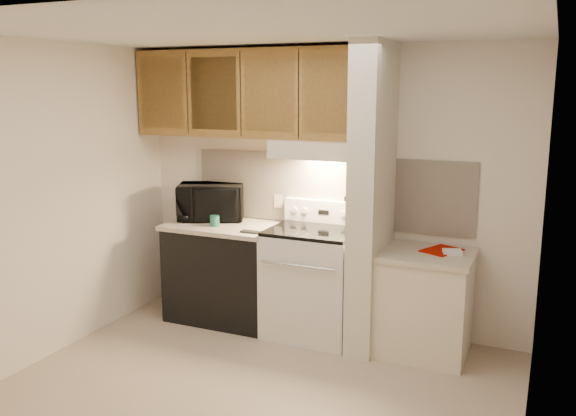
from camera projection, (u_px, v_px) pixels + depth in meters
The scene contains 50 objects.
floor at pixel (253, 392), 4.36m from camera, with size 3.60×3.60×0.00m, color tan.
ceiling at pixel (249, 30), 3.87m from camera, with size 3.60×3.60×0.00m, color white.
wall_back at pixel (328, 188), 5.46m from camera, with size 3.60×0.02×2.50m, color white.
wall_left at pixel (49, 202), 4.83m from camera, with size 0.02×3.00×2.50m, color white.
wall_right at pixel (538, 250), 3.40m from camera, with size 0.02×3.00×2.50m, color white.
backsplash at pixel (327, 190), 5.45m from camera, with size 2.60×0.02×0.63m, color white.
range_body at pixel (313, 284), 5.31m from camera, with size 0.76×0.65×0.92m, color silver.
oven_window at pixel (299, 290), 5.01m from camera, with size 0.50×0.01×0.30m, color black.
oven_handle at pixel (297, 266), 4.94m from camera, with size 0.02×0.02×0.65m, color silver.
cooktop at pixel (313, 231), 5.21m from camera, with size 0.74×0.64×0.03m, color black.
range_backguard at pixel (325, 211), 5.45m from camera, with size 0.76×0.08×0.20m, color silver.
range_display at pixel (324, 212), 5.41m from camera, with size 0.10×0.01×0.04m, color black.
range_knob_left_outer at pixel (294, 210), 5.52m from camera, with size 0.05×0.05×0.02m, color silver.
range_knob_left_inner at pixel (305, 211), 5.48m from camera, with size 0.05×0.05×0.02m, color silver.
range_knob_right_inner at pixel (343, 214), 5.33m from camera, with size 0.05×0.05×0.02m, color silver.
range_knob_right_outer at pixel (354, 215), 5.29m from camera, with size 0.05×0.05×0.02m, color silver.
dishwasher_front at pixel (225, 274), 5.67m from camera, with size 1.00×0.63×0.87m, color black.
left_countertop at pixel (224, 226), 5.58m from camera, with size 1.04×0.67×0.04m, color beige.
spoon_rest at pixel (253, 232), 5.23m from camera, with size 0.23×0.07×0.02m, color black.
teal_jar at pixel (215, 221), 5.49m from camera, with size 0.09×0.09×0.10m, color #1C5D4D.
outlet at pixel (278, 201), 5.66m from camera, with size 0.08×0.01×0.12m, color beige.
microwave at pixel (211, 202), 5.75m from camera, with size 0.61×0.41×0.34m, color black.
partition_pillar at pixel (372, 199), 4.94m from camera, with size 0.22×0.70×2.50m, color beige.
pillar_trim at pixel (358, 192), 4.98m from camera, with size 0.01×0.70×0.04m, color olive.
knife_strip at pixel (356, 190), 4.93m from camera, with size 0.02×0.42×0.04m, color black.
knife_blade_a at pixel (348, 206), 4.82m from camera, with size 0.01×0.04×0.16m, color silver.
knife_handle_a at pixel (348, 187), 4.78m from camera, with size 0.02×0.02×0.10m, color black.
knife_blade_b at pixel (352, 205), 4.90m from camera, with size 0.01×0.04×0.18m, color silver.
knife_handle_b at pixel (351, 186), 4.85m from camera, with size 0.02×0.02×0.10m, color black.
knife_blade_c at pixel (354, 205), 4.96m from camera, with size 0.01×0.04×0.20m, color silver.
knife_handle_c at pixel (354, 184), 4.92m from camera, with size 0.02×0.02×0.10m, color black.
knife_blade_d at pixel (357, 201), 5.03m from camera, with size 0.01×0.04×0.16m, color silver.
knife_handle_d at pixel (358, 183), 5.01m from camera, with size 0.02×0.02×0.10m, color black.
knife_blade_e at pixel (360, 200), 5.11m from camera, with size 0.01×0.04×0.18m, color silver.
knife_handle_e at pixel (360, 182), 5.06m from camera, with size 0.02×0.02×0.10m, color black.
oven_mitt at pixel (362, 197), 5.15m from camera, with size 0.03×0.10×0.23m, color gray.
right_cab_base at pixel (424, 306), 4.93m from camera, with size 0.70×0.60×0.81m, color beige.
right_countertop at pixel (427, 255), 4.84m from camera, with size 0.74×0.64×0.04m, color beige.
red_folder at pixel (442, 250), 4.89m from camera, with size 0.23×0.31×0.01m, color #9A0B00.
white_box at pixel (452, 252), 4.79m from camera, with size 0.14×0.10×0.04m, color white.
range_hood at pixel (319, 149), 5.19m from camera, with size 0.78×0.44×0.15m, color beige.
hood_lip at pixel (310, 157), 5.01m from camera, with size 0.78×0.04×0.06m, color beige.
upper_cabinets at pixel (249, 94), 5.41m from camera, with size 2.18×0.33×0.77m, color olive.
cab_door_a at pixel (162, 93), 5.59m from camera, with size 0.46×0.01×0.63m, color olive.
cab_gap_a at pixel (187, 94), 5.48m from camera, with size 0.01×0.01×0.73m, color black.
cab_door_b at pixel (214, 94), 5.38m from camera, with size 0.46×0.01×0.63m, color olive.
cab_gap_b at pixel (241, 94), 5.27m from camera, with size 0.01×0.01×0.73m, color black.
cab_door_c at pixel (269, 94), 5.16m from camera, with size 0.46×0.01×0.63m, color olive.
cab_gap_c at pixel (299, 94), 5.05m from camera, with size 0.01×0.01×0.73m, color black.
cab_door_d at pixel (330, 94), 4.94m from camera, with size 0.46×0.01×0.63m, color olive.
Camera 1 is at (1.85, -3.57, 2.15)m, focal length 38.00 mm.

